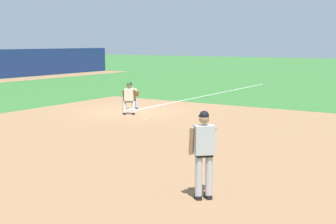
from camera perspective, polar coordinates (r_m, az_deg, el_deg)
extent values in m
plane|color=#336B2D|center=(22.22, -4.44, 0.11)|extent=(160.00, 160.00, 0.00)
cube|color=#936B47|center=(15.96, -1.77, -3.16)|extent=(18.00, 18.00, 0.01)
cube|color=white|center=(29.43, 5.55, 2.17)|extent=(17.04, 0.10, 0.00)
cube|color=white|center=(22.21, -4.45, 0.23)|extent=(0.38, 0.38, 0.09)
sphere|color=white|center=(19.34, -2.94, -1.02)|extent=(0.07, 0.07, 0.07)
cube|color=black|center=(9.90, 3.66, -10.28)|extent=(0.26, 0.26, 0.09)
cylinder|color=#B2B2B7|center=(9.73, 3.75, -7.82)|extent=(0.15, 0.15, 0.84)
cube|color=black|center=(9.96, 4.91, -10.19)|extent=(0.26, 0.26, 0.09)
cylinder|color=#B2B2B7|center=(9.78, 5.01, -7.74)|extent=(0.15, 0.15, 0.84)
cube|color=black|center=(9.64, 4.41, -5.27)|extent=(0.38, 0.38, 0.06)
cube|color=#B2B2B7|center=(9.57, 4.43, -3.41)|extent=(0.45, 0.46, 0.60)
sphere|color=#9E7051|center=(9.51, 4.43, -0.85)|extent=(0.21, 0.21, 0.21)
sphere|color=black|center=(9.50, 4.43, -0.43)|extent=(0.20, 0.20, 0.20)
cube|color=black|center=(9.59, 4.29, -0.50)|extent=(0.20, 0.20, 0.02)
cylinder|color=#9E7051|center=(9.58, 2.87, -3.53)|extent=(0.20, 0.20, 0.59)
cylinder|color=#9E7051|center=(9.90, 5.37, -2.46)|extent=(0.44, 0.43, 0.41)
ellipsoid|color=brown|center=(10.01, 5.23, -3.31)|extent=(0.35, 0.35, 0.34)
cube|color=black|center=(22.74, -3.87, 0.43)|extent=(0.26, 0.26, 0.09)
cylinder|color=#B2B2B7|center=(22.74, -3.89, 1.03)|extent=(0.15, 0.15, 0.40)
cube|color=black|center=(22.67, -5.37, 0.38)|extent=(0.26, 0.26, 0.09)
cylinder|color=#B2B2B7|center=(22.68, -5.39, 0.99)|extent=(0.15, 0.15, 0.40)
cube|color=black|center=(22.68, -4.64, 1.56)|extent=(0.38, 0.38, 0.06)
cube|color=#B2B2B7|center=(22.65, -4.65, 2.26)|extent=(0.45, 0.46, 0.52)
sphere|color=tan|center=(22.59, -4.66, 3.24)|extent=(0.21, 0.21, 0.21)
sphere|color=black|center=(22.59, -4.66, 3.42)|extent=(0.20, 0.20, 0.20)
cube|color=black|center=(22.50, -4.63, 3.33)|extent=(0.20, 0.20, 0.02)
cylinder|color=tan|center=(22.25, -3.89, 2.53)|extent=(0.49, 0.47, 0.24)
cylinder|color=tan|center=(22.53, -5.25, 2.07)|extent=(0.23, 0.23, 0.58)
ellipsoid|color=brown|center=(22.05, -3.82, 2.28)|extent=(0.30, 0.30, 0.35)
cube|color=black|center=(21.20, -5.29, -0.18)|extent=(0.28, 0.23, 0.09)
cylinder|color=white|center=(21.12, -5.32, 0.57)|extent=(0.15, 0.15, 0.50)
cube|color=black|center=(21.15, -4.22, -0.19)|extent=(0.28, 0.23, 0.09)
cylinder|color=white|center=(21.07, -4.24, 0.56)|extent=(0.15, 0.15, 0.50)
cube|color=black|center=(21.06, -4.79, 1.29)|extent=(0.35, 0.39, 0.06)
cube|color=beige|center=(21.02, -4.80, 2.08)|extent=(0.41, 0.47, 0.54)
sphere|color=brown|center=(21.00, -4.80, 3.17)|extent=(0.21, 0.21, 0.21)
sphere|color=#194C28|center=(20.99, -4.81, 3.36)|extent=(0.20, 0.20, 0.20)
cube|color=#194C28|center=(21.09, -4.78, 3.31)|extent=(0.18, 0.20, 0.02)
cylinder|color=brown|center=(21.20, -5.42, 2.03)|extent=(0.33, 0.24, 0.56)
cylinder|color=brown|center=(21.14, -4.08, 2.03)|extent=(0.33, 0.24, 0.56)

